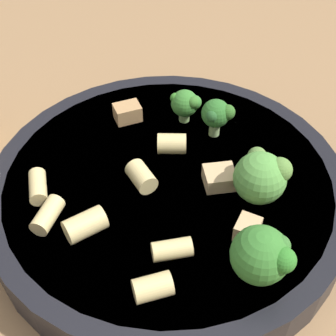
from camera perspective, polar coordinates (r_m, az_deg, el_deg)
ground_plane at (r=0.40m, az=-0.00°, el=-4.64°), size 2.00×2.00×0.00m
pasta_bowl at (r=0.38m, az=-0.00°, el=-2.62°), size 0.29×0.29×0.04m
broccoli_floret_0 at (r=0.30m, az=11.52°, el=-10.41°), size 0.04×0.04×0.04m
broccoli_floret_1 at (r=0.41m, az=2.17°, el=7.86°), size 0.03×0.02×0.03m
broccoli_floret_2 at (r=0.40m, az=6.03°, el=6.53°), size 0.03×0.02×0.04m
broccoli_floret_3 at (r=0.35m, az=11.41°, el=-1.00°), size 0.04×0.04×0.04m
rigatoni_0 at (r=0.39m, az=0.46°, el=2.98°), size 0.03×0.02×0.02m
rigatoni_1 at (r=0.33m, az=-10.06°, el=-6.81°), size 0.03×0.02×0.02m
rigatoni_2 at (r=0.32m, az=0.49°, el=-9.88°), size 0.03×0.02×0.01m
rigatoni_3 at (r=0.36m, az=-3.27°, el=-1.04°), size 0.02×0.03×0.02m
rigatoni_4 at (r=0.35m, az=-14.46°, el=-5.58°), size 0.03×0.03×0.01m
rigatoni_5 at (r=0.30m, az=-1.87°, el=-14.33°), size 0.03×0.02×0.02m
rigatoni_6 at (r=0.37m, az=-15.58°, el=-2.19°), size 0.02×0.03×0.01m
chicken_chunk_0 at (r=0.42m, az=-4.96°, el=6.76°), size 0.02×0.02×0.01m
chicken_chunk_1 at (r=0.36m, az=6.29°, el=-1.18°), size 0.03×0.03×0.01m
chicken_chunk_2 at (r=0.33m, az=9.67°, el=-7.35°), size 0.02×0.02×0.01m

